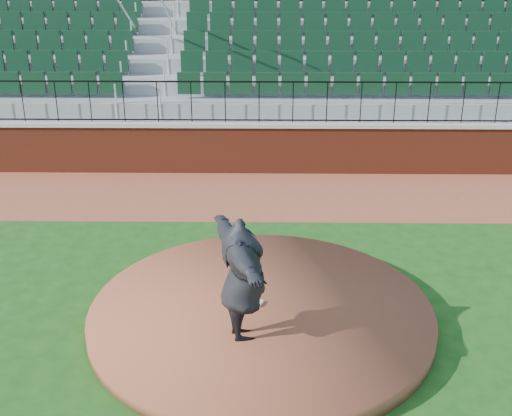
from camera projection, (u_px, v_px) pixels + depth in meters
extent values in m
plane|color=#194915|center=(255.00, 321.00, 10.27)|extent=(90.00, 90.00, 0.00)
cube|color=brown|center=(258.00, 194.00, 15.25)|extent=(34.00, 3.20, 0.01)
cube|color=maroon|center=(259.00, 149.00, 16.49)|extent=(34.00, 0.35, 1.20)
cube|color=#B7B7B7|center=(259.00, 124.00, 16.24)|extent=(34.00, 0.45, 0.10)
cube|color=maroon|center=(261.00, 31.00, 20.75)|extent=(34.00, 0.50, 5.50)
cylinder|color=brown|center=(261.00, 314.00, 10.23)|extent=(5.33, 5.33, 0.25)
cube|color=silver|center=(242.00, 300.00, 10.36)|extent=(0.67, 0.40, 0.04)
imported|color=black|center=(243.00, 279.00, 9.10)|extent=(1.23, 2.37, 1.86)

